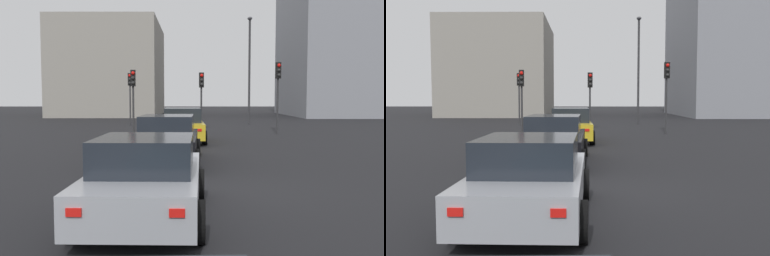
% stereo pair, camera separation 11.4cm
% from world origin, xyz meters
% --- Properties ---
extents(ground_plane, '(160.00, 160.00, 0.20)m').
position_xyz_m(ground_plane, '(0.00, 0.00, -0.10)').
color(ground_plane, black).
extents(car_yellow_right_lead, '(4.74, 2.22, 1.59)m').
position_xyz_m(car_yellow_right_lead, '(10.60, 1.37, 0.77)').
color(car_yellow_right_lead, gold).
rests_on(car_yellow_right_lead, ground_plane).
extents(car_black_right_second, '(4.87, 2.13, 1.54)m').
position_xyz_m(car_black_right_second, '(4.15, 1.69, 0.74)').
color(car_black_right_second, black).
rests_on(car_black_right_second, ground_plane).
extents(car_silver_right_third, '(4.33, 2.11, 1.45)m').
position_xyz_m(car_silver_right_third, '(-2.02, 1.72, 0.71)').
color(car_silver_right_third, '#A8AAB2').
rests_on(car_silver_right_third, ground_plane).
extents(traffic_light_near_left, '(0.32, 0.28, 3.81)m').
position_xyz_m(traffic_light_near_left, '(21.80, 5.43, 2.75)').
color(traffic_light_near_left, '#2D2D30').
rests_on(traffic_light_near_left, ground_plane).
extents(traffic_light_near_right, '(0.32, 0.30, 4.02)m').
position_xyz_m(traffic_light_near_right, '(14.57, -3.89, 2.90)').
color(traffic_light_near_right, '#2D2D30').
rests_on(traffic_light_near_right, ground_plane).
extents(traffic_light_far_left, '(0.32, 0.30, 3.58)m').
position_xyz_m(traffic_light_far_left, '(14.19, 4.16, 2.59)').
color(traffic_light_far_left, '#2D2D30').
rests_on(traffic_light_far_left, ground_plane).
extents(traffic_light_far_right, '(0.32, 0.30, 3.56)m').
position_xyz_m(traffic_light_far_right, '(16.60, 0.34, 2.58)').
color(traffic_light_far_right, '#2D2D30').
rests_on(traffic_light_far_right, ground_plane).
extents(street_lamp_kerbside, '(0.56, 0.36, 8.03)m').
position_xyz_m(street_lamp_kerbside, '(22.89, -3.39, 4.68)').
color(street_lamp_kerbside, '#2D2D30').
rests_on(street_lamp_kerbside, ground_plane).
extents(building_facade_left, '(15.47, 8.31, 14.57)m').
position_xyz_m(building_facade_left, '(38.48, -14.00, 7.29)').
color(building_facade_left, gray).
rests_on(building_facade_left, ground_plane).
extents(building_facade_center, '(14.63, 10.92, 10.20)m').
position_xyz_m(building_facade_center, '(39.44, 10.00, 5.10)').
color(building_facade_center, gray).
rests_on(building_facade_center, ground_plane).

